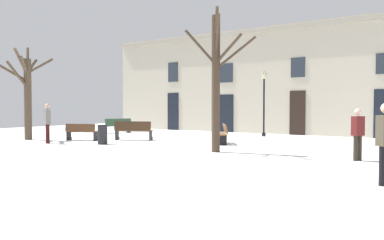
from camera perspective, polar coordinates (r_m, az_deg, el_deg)
The scene contains 12 objects.
ground_plane at distance 16.18m, azimuth -3.99°, elevation -4.05°, with size 38.39×38.39×0.00m, color white.
building_facade at distance 25.13m, azimuth 10.62°, elevation 5.80°, with size 23.99×0.60×6.66m.
tree_right_of_center at distance 14.62m, azimuth 3.55°, elevation 6.04°, with size 2.20×1.51×5.20m.
tree_near_facade at distance 21.73m, azimuth -22.83°, elevation 3.89°, with size 1.73×2.38×4.85m.
streetlamp at distance 22.62m, azimuth 10.41°, elevation 3.37°, with size 0.30×0.30×3.69m.
litter_bin at distance 18.04m, azimuth -12.86°, elevation -2.08°, with size 0.46×0.46×0.87m.
bench_facing_shops at distance 25.55m, azimuth -10.79°, elevation -0.80°, with size 1.15×1.84×0.93m.
bench_back_to_back_left at distance 20.30m, azimuth -15.73°, elevation -1.65°, with size 1.64×1.05×0.84m.
bench_far_corner at distance 19.94m, azimuth -8.52°, elevation -1.49°, with size 1.92×1.21×0.96m.
bench_near_center_tree at distance 17.89m, azimuth 4.44°, elevation -1.97°, with size 1.28×1.59×0.91m.
person_near_bench at distance 13.33m, azimuth 22.94°, elevation -1.59°, with size 0.37×0.44×1.64m.
person_strolling at distance 19.16m, azimuth -20.25°, elevation -0.15°, with size 0.44×0.36×1.83m.
Camera 1 is at (9.84, -12.73, 1.71)m, focal length 36.73 mm.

